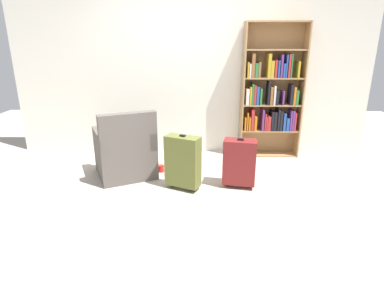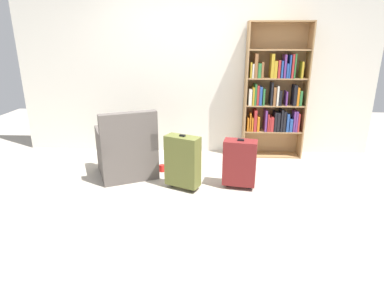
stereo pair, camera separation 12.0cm
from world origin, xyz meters
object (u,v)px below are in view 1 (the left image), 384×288
(armchair, at_px, (125,153))
(suitcase_dark_red, at_px, (239,162))
(mug, at_px, (161,168))
(suitcase_olive, at_px, (183,161))
(bookshelf, at_px, (271,94))

(armchair, xyz_separation_m, suitcase_dark_red, (1.45, -0.32, 0.01))
(mug, height_order, suitcase_dark_red, suitcase_dark_red)
(suitcase_olive, bearing_deg, suitcase_dark_red, 5.96)
(bookshelf, xyz_separation_m, suitcase_dark_red, (-0.59, -1.17, -0.63))
(suitcase_dark_red, distance_m, suitcase_olive, 0.69)
(bookshelf, height_order, armchair, bookshelf)
(armchair, distance_m, suitcase_dark_red, 1.49)
(suitcase_olive, bearing_deg, mug, 122.46)
(armchair, bearing_deg, bookshelf, 22.76)
(armchair, relative_size, mug, 7.75)
(bookshelf, distance_m, suitcase_dark_red, 1.46)
(mug, bearing_deg, armchair, -164.92)
(bookshelf, height_order, mug, bookshelf)
(suitcase_dark_red, bearing_deg, suitcase_olive, -174.04)
(mug, height_order, suitcase_olive, suitcase_olive)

